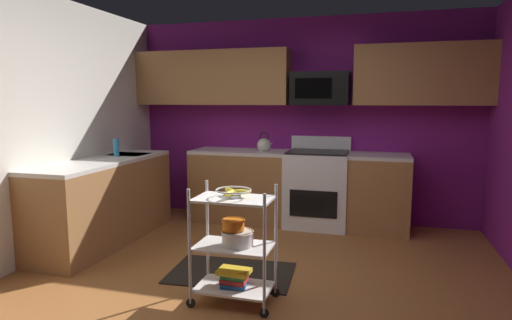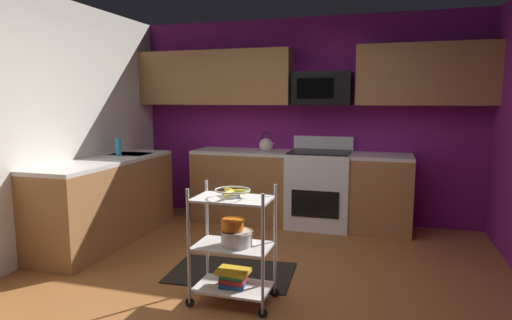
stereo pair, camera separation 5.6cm
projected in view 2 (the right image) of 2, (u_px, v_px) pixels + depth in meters
The scene contains 15 objects.
floor at pixel (247, 297), 3.49m from camera, with size 4.40×4.80×0.04m, color #995B2D.
wall_back at pixel (304, 120), 5.62m from camera, with size 4.52×0.06×2.60m, color #751970.
wall_left at pixel (15, 129), 3.94m from camera, with size 0.06×4.80×2.60m, color silver.
counter_run at pixel (224, 193), 5.15m from camera, with size 3.55×2.52×0.92m.
oven_range at pixel (319, 188), 5.34m from camera, with size 0.76×0.65×1.10m.
upper_cabinets at pixel (297, 77), 5.37m from camera, with size 4.40×0.33×0.70m.
microwave at pixel (322, 89), 5.28m from camera, with size 0.70×0.39×0.40m.
rolling_cart at pixel (233, 246), 3.30m from camera, with size 0.65×0.38×0.91m.
fruit_bowl at pixel (232, 192), 3.24m from camera, with size 0.27×0.27×0.07m.
mixing_bowl_large at pixel (237, 238), 3.28m from camera, with size 0.25×0.25×0.11m.
mixing_bowl_small at pixel (232, 224), 3.29m from camera, with size 0.18×0.18×0.08m.
book_stack at pixel (233, 277), 3.33m from camera, with size 0.26×0.18×0.14m.
kettle at pixel (266, 145), 5.46m from camera, with size 0.21×0.18×0.26m.
dish_soap_bottle at pixel (119, 147), 4.96m from camera, with size 0.06×0.06×0.20m, color #2D8CBF.
floor_rug at pixel (231, 273), 3.91m from camera, with size 1.10×0.70×0.01m, color black.
Camera 2 is at (1.02, -3.15, 1.55)m, focal length 30.26 mm.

